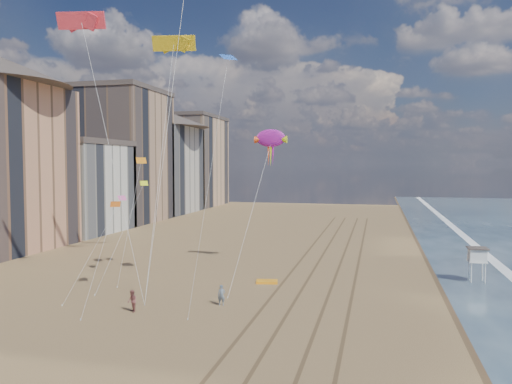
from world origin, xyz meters
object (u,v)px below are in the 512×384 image
grounded_kite (267,282)px  show_kite (271,139)px  kite_flyer_a (221,295)px  kite_flyer_b (132,301)px  lifeguard_stand (477,255)px

grounded_kite → show_kite: 17.39m
kite_flyer_a → kite_flyer_b: (-6.76, -3.74, 0.02)m
grounded_kite → kite_flyer_b: bearing=-135.7°
grounded_kite → lifeguard_stand: bearing=3.7°
lifeguard_stand → grounded_kite: 22.59m
kite_flyer_a → kite_flyer_b: bearing=-163.1°
kite_flyer_a → show_kite: bearing=75.2°
grounded_kite → kite_flyer_a: 9.45m
kite_flyer_b → show_kite: bearing=117.2°
show_kite → kite_flyer_a: 22.46m
show_kite → kite_flyer_b: size_ratio=11.05×
grounded_kite → show_kite: show_kite is taller
grounded_kite → kite_flyer_a: (-2.12, -9.17, 0.79)m
grounded_kite → kite_flyer_b: kite_flyer_b is taller
kite_flyer_a → kite_flyer_b: size_ratio=0.97×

